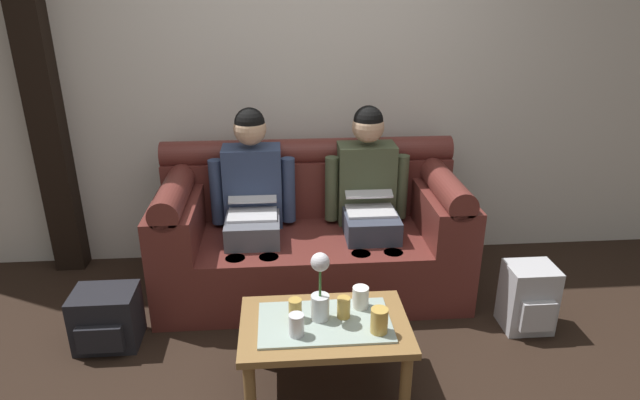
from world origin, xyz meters
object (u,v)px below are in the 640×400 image
backpack_right (528,298)px  person_left (252,197)px  coffee_table (325,332)px  cup_near_left (295,309)px  backpack_left (107,319)px  person_right (368,193)px  cup_far_center (379,321)px  cup_far_left (344,307)px  cup_far_right (296,325)px  cup_near_right (360,297)px  couch (311,234)px  flower_vase (320,289)px

backpack_right → person_left: bearing=159.2°
coffee_table → cup_near_left: (-0.14, 0.03, 0.12)m
person_left → backpack_left: bearing=-144.8°
person_right → cup_far_center: person_right is taller
cup_far_left → cup_far_right: (-0.24, -0.13, 0.00)m
cup_near_left → cup_near_right: 0.34m
couch → cup_far_center: (0.25, -1.16, 0.09)m
coffee_table → cup_far_center: 0.30m
flower_vase → coffee_table: bearing=-49.0°
person_right → coffee_table: (-0.38, -1.05, -0.32)m
couch → flower_vase: 1.05m
person_left → cup_far_left: person_left is taller
cup_far_right → backpack_left: (-1.07, 0.57, -0.30)m
coffee_table → cup_far_right: size_ratio=7.49×
cup_far_left → person_right: bearing=74.5°
person_right → cup_near_right: size_ratio=10.83×
flower_vase → cup_near_right: bearing=22.2°
cup_near_left → cup_far_center: size_ratio=0.87×
person_left → backpack_right: person_left is taller
cup_far_center → backpack_left: cup_far_center is taller
coffee_table → cup_far_left: size_ratio=7.66×
couch → person_right: bearing=-0.4°
cup_near_left → cup_far_center: 0.42m
cup_far_right → couch: bearing=83.0°
person_right → cup_near_right: bearing=-101.3°
person_left → couch: bearing=0.3°
cup_near_right → backpack_right: 1.14m
couch → cup_near_left: couch is taller
cup_far_center → backpack_right: bearing=28.0°
cup_near_right → backpack_right: (1.06, 0.32, -0.26)m
cup_near_left → backpack_left: cup_near_left is taller
person_right → flower_vase: person_right is taller
coffee_table → cup_far_right: bearing=-144.5°
person_left → cup_far_center: (0.63, -1.16, -0.19)m
coffee_table → cup_near_right: bearing=30.0°
flower_vase → cup_far_right: size_ratio=3.25×
flower_vase → couch: bearing=88.8°
flower_vase → person_left: bearing=109.2°
flower_vase → cup_near_right: 0.26m
cup_near_left → cup_near_right: (0.33, 0.08, 0.00)m
backpack_left → couch: bearing=25.9°
person_right → cup_far_right: bearing=-114.3°
couch → backpack_right: bearing=-26.4°
backpack_left → person_left: bearing=35.2°
coffee_table → cup_near_left: 0.19m
backpack_left → person_right: bearing=20.2°
person_left → person_right: size_ratio=1.00×
person_left → flower_vase: person_left is taller
cup_near_left → cup_near_right: cup_near_right is taller
backpack_left → coffee_table: bearing=-21.1°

